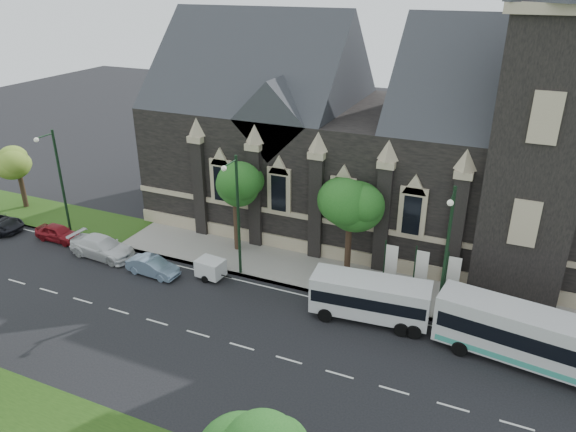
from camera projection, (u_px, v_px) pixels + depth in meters
The scene contains 18 objects.
ground at pixel (242, 346), 31.36m from camera, with size 160.00×160.00×0.00m, color black.
sidewalk at pixel (303, 270), 39.26m from camera, with size 80.00×5.00×0.15m, color gray.
museum at pixel (410, 138), 41.81m from camera, with size 40.00×17.70×29.90m.
tree_walk_right at pixel (354, 199), 36.74m from camera, with size 4.08×4.08×7.80m.
tree_walk_left at pixel (238, 181), 40.06m from camera, with size 3.91×3.91×7.64m.
tree_walk_far at pixel (20, 160), 48.15m from camera, with size 3.40×3.40×6.28m.
street_lamp_near at pixel (446, 249), 31.52m from camera, with size 0.36×1.88×9.00m.
street_lamp_mid at pixel (237, 211), 36.65m from camera, with size 0.36×1.88×9.00m.
street_lamp_far at pixel (59, 178), 42.51m from camera, with size 0.36×1.88×9.00m.
banner_flag_left at pixel (389, 263), 35.60m from camera, with size 0.90×0.10×4.00m.
banner_flag_center at pixel (419, 269), 34.86m from camera, with size 0.90×0.10×4.00m.
banner_flag_right at pixel (451, 275), 34.13m from camera, with size 0.90×0.10×4.00m.
tour_coach at pixel (543, 341), 28.95m from camera, with size 11.52×3.88×3.30m.
shuttle_bus at pixel (370, 297), 33.23m from camera, with size 7.45×3.14×2.80m.
box_trailer at pixel (211, 268), 38.09m from camera, with size 2.78×1.64×1.45m.
sedan at pixel (153, 266), 38.62m from camera, with size 1.39×4.00×1.32m, color #7994B0.
car_far_red at pixel (58, 233), 43.61m from camera, with size 1.59×3.95×1.35m, color maroon.
car_far_white at pixel (102, 247), 41.07m from camera, with size 2.21×5.42×1.57m, color silver.
Camera 1 is at (12.70, -22.23, 19.85)m, focal length 33.54 mm.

